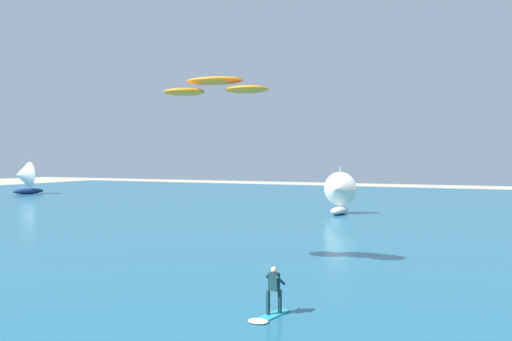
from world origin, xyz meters
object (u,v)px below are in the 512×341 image
(kitesurfer, at_px, (271,299))
(sailboat_trailing, at_px, (24,178))
(sailboat_outermost, at_px, (338,193))
(kite, at_px, (215,87))

(kitesurfer, xyz_separation_m, sailboat_trailing, (-56.86, 40.11, 1.84))
(sailboat_outermost, bearing_deg, sailboat_trailing, 170.95)
(sailboat_outermost, bearing_deg, kite, -86.55)
(kite, xyz_separation_m, sailboat_trailing, (-51.58, 34.50, -6.28))
(kite, xyz_separation_m, sailboat_outermost, (-1.60, 26.54, -6.66))
(sailboat_trailing, bearing_deg, kitesurfer, -35.20)
(sailboat_trailing, distance_m, sailboat_outermost, 50.61)
(kite, bearing_deg, sailboat_trailing, 146.22)
(kitesurfer, distance_m, sailboat_trailing, 69.61)
(kite, height_order, sailboat_trailing, kite)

